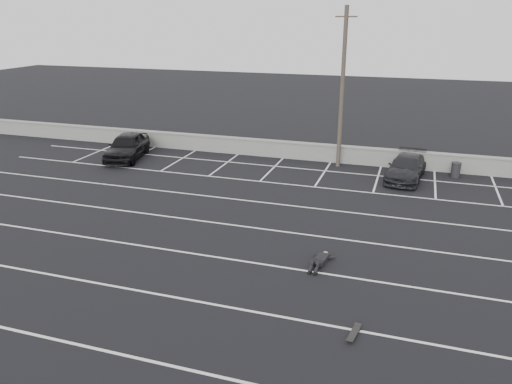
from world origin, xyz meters
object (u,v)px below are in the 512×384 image
(utility_pole, at_px, (342,89))
(person, at_px, (322,256))
(skateboard, at_px, (354,333))
(car_left, at_px, (127,146))
(trash_bin, at_px, (456,170))
(car_right, at_px, (406,168))

(utility_pole, height_order, person, utility_pole)
(skateboard, bearing_deg, person, 121.11)
(person, distance_m, skateboard, 4.44)
(car_left, bearing_deg, trash_bin, -6.33)
(person, xyz_separation_m, skateboard, (1.70, -4.10, -0.14))
(car_right, height_order, person, car_right)
(skateboard, bearing_deg, utility_pole, 109.31)
(utility_pole, height_order, skateboard, utility_pole)
(trash_bin, bearing_deg, car_right, -155.98)
(utility_pole, relative_size, skateboard, 11.40)
(trash_bin, xyz_separation_m, person, (-5.11, -12.22, -0.21))
(utility_pole, bearing_deg, person, -83.50)
(utility_pole, distance_m, person, 13.16)
(car_left, xyz_separation_m, car_right, (16.68, 1.09, -0.15))
(person, bearing_deg, car_left, 152.28)
(trash_bin, bearing_deg, car_left, -173.33)
(utility_pole, bearing_deg, trash_bin, -1.12)
(car_left, distance_m, trash_bin, 19.43)
(utility_pole, bearing_deg, car_left, -169.43)
(utility_pole, distance_m, skateboard, 17.33)
(car_right, height_order, utility_pole, utility_pole)
(car_left, relative_size, utility_pole, 0.52)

